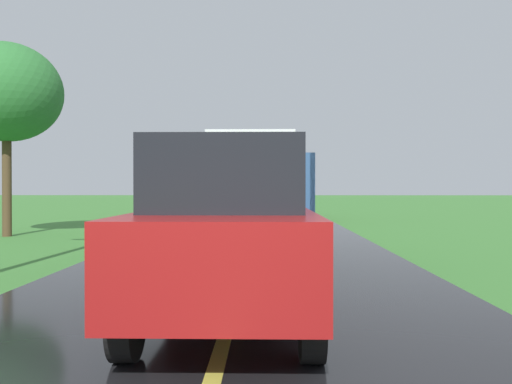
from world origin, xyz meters
name	(u,v)px	position (x,y,z in m)	size (l,w,h in m)	color
banana_truck_near	(249,190)	(0.00, 10.11, 1.48)	(2.38, 5.82, 2.80)	#2D2D30
banana_truck_far	(267,188)	(0.41, 24.26, 1.48)	(2.38, 5.81, 2.80)	#2D2D30
roadside_tree_near_left	(6,93)	(-7.69, 14.22, 4.47)	(3.40, 3.40, 6.02)	#4C3823
following_car	(229,231)	(0.01, 3.53, 1.07)	(1.74, 4.10, 1.92)	maroon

